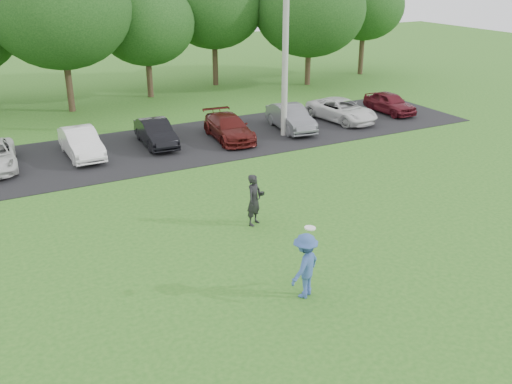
% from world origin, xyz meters
% --- Properties ---
extents(ground, '(100.00, 100.00, 0.00)m').
position_xyz_m(ground, '(0.00, 0.00, 0.00)').
color(ground, '#2A641C').
rests_on(ground, ground).
extents(parking_lot, '(32.00, 6.50, 0.03)m').
position_xyz_m(parking_lot, '(0.00, 13.00, 0.01)').
color(parking_lot, black).
rests_on(parking_lot, ground).
extents(utility_pole, '(0.28, 0.28, 9.59)m').
position_xyz_m(utility_pole, '(6.01, 12.01, 4.80)').
color(utility_pole, '#9E9E99').
rests_on(utility_pole, ground).
extents(frisbee_player, '(1.27, 1.09, 2.04)m').
position_xyz_m(frisbee_player, '(-0.66, -0.34, 0.85)').
color(frisbee_player, '#355396').
rests_on(frisbee_player, ground).
extents(camera_bystander, '(0.73, 0.66, 1.68)m').
position_xyz_m(camera_bystander, '(0.17, 3.94, 0.84)').
color(camera_bystander, black).
rests_on(camera_bystander, ground).
extents(parked_cars, '(28.23, 4.76, 1.23)m').
position_xyz_m(parked_cars, '(0.41, 12.93, 0.60)').
color(parked_cars, silver).
rests_on(parked_cars, parking_lot).
extents(tree_row, '(42.39, 9.85, 8.64)m').
position_xyz_m(tree_row, '(1.51, 22.76, 4.91)').
color(tree_row, '#38281C').
rests_on(tree_row, ground).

